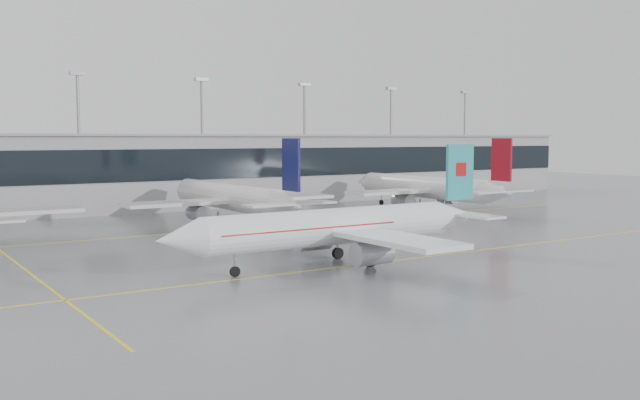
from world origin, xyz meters
TOP-DOWN VIEW (x-y plane):
  - ground at (0.00, 0.00)m, footprint 320.00×320.00m
  - taxi_line_main at (0.00, 0.00)m, footprint 120.00×0.25m
  - taxi_line_north at (0.00, 30.00)m, footprint 120.00×0.25m
  - taxi_line_cross at (-30.00, 15.00)m, footprint 0.25×60.00m
  - terminal at (0.00, 62.00)m, footprint 180.00×15.00m
  - terminal_glass at (0.00, 54.45)m, footprint 180.00×0.20m
  - terminal_roof at (0.00, 62.00)m, footprint 182.00×16.00m
  - light_masts at (0.00, 68.00)m, footprint 156.40×1.00m
  - air_canada_jet at (-4.50, 1.18)m, footprint 35.52×28.09m
  - parked_jet_c at (-0.00, 33.69)m, footprint 29.64×36.96m
  - parked_jet_d at (35.00, 33.69)m, footprint 29.64×36.96m

SIDE VIEW (x-z plane):
  - ground at x=0.00m, z-range 0.00..0.00m
  - taxi_line_main at x=0.00m, z-range 0.00..0.01m
  - taxi_line_north at x=0.00m, z-range 0.00..0.01m
  - taxi_line_cross at x=-30.00m, z-range 0.00..0.01m
  - air_canada_jet at x=-4.50m, z-range -2.04..9.06m
  - parked_jet_c at x=0.00m, z-range -2.15..9.57m
  - parked_jet_d at x=35.00m, z-range -2.15..9.57m
  - terminal at x=0.00m, z-range 0.00..12.00m
  - terminal_glass at x=0.00m, z-range 5.00..10.00m
  - terminal_roof at x=0.00m, z-range 12.00..12.40m
  - light_masts at x=0.00m, z-range 2.04..24.64m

